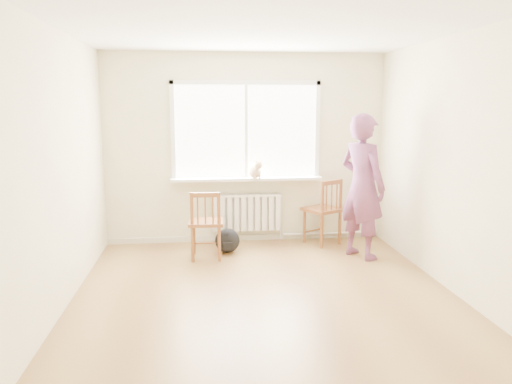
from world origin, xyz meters
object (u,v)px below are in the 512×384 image
object	(u,v)px
chair_left	(206,225)
person	(362,187)
chair_right	(325,212)
backpack	(227,241)
cat	(255,170)

from	to	relation	value
chair_left	person	distance (m)	2.07
chair_left	person	size ratio (longest dim) A/B	0.48
chair_left	person	xyz separation A→B (m)	(2.01, -0.12, 0.48)
chair_right	backpack	bearing A→B (deg)	-19.71
chair_right	backpack	size ratio (longest dim) A/B	2.85
chair_right	cat	distance (m)	1.15
cat	backpack	bearing A→B (deg)	-152.43
chair_right	backpack	distance (m)	1.46
cat	backpack	distance (m)	1.08
chair_left	cat	bearing A→B (deg)	-134.66
cat	backpack	xyz separation A→B (m)	(-0.43, -0.41, -0.90)
chair_left	chair_right	world-z (taller)	chair_right
person	backpack	bearing A→B (deg)	47.20
chair_right	chair_left	bearing A→B (deg)	-13.50
chair_right	person	bearing A→B (deg)	87.17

